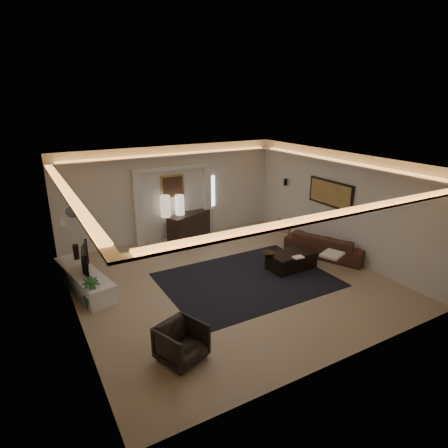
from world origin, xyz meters
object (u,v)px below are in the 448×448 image
console (190,225)px  sofa (326,245)px  armchair (182,343)px  coffee_table (291,261)px

console → sofa: (2.69, -3.27, -0.08)m
sofa → armchair: bearing=87.0°
console → armchair: size_ratio=2.19×
sofa → armchair: (-5.33, -2.12, 0.01)m
armchair → sofa: bearing=0.7°
console → coffee_table: size_ratio=1.31×
console → armchair: console is taller
console → coffee_table: (1.31, -3.44, -0.20)m
sofa → armchair: armchair is taller
armchair → console: bearing=42.9°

